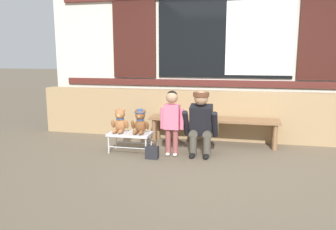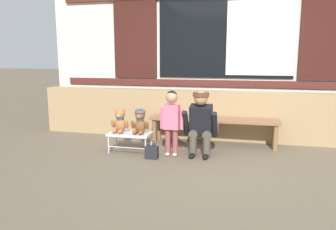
# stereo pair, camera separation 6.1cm
# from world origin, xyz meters

# --- Properties ---
(ground_plane) EXTENTS (60.00, 60.00, 0.00)m
(ground_plane) POSITION_xyz_m (0.00, 0.00, 0.00)
(ground_plane) COLOR brown
(brick_low_wall) EXTENTS (6.60, 0.25, 0.85)m
(brick_low_wall) POSITION_xyz_m (0.00, 1.43, 0.42)
(brick_low_wall) COLOR tan
(brick_low_wall) RESTS_ON ground
(shop_facade) EXTENTS (6.73, 0.26, 3.21)m
(shop_facade) POSITION_xyz_m (0.00, 1.94, 1.62)
(shop_facade) COLOR silver
(shop_facade) RESTS_ON ground
(wooden_bench_long) EXTENTS (2.10, 0.40, 0.44)m
(wooden_bench_long) POSITION_xyz_m (-0.09, 1.06, 0.37)
(wooden_bench_long) COLOR #8E6642
(wooden_bench_long) RESTS_ON ground
(small_display_bench) EXTENTS (0.64, 0.36, 0.30)m
(small_display_bench) POSITION_xyz_m (-1.27, 0.33, 0.27)
(small_display_bench) COLOR silver
(small_display_bench) RESTS_ON ground
(teddy_bear_plain) EXTENTS (0.28, 0.26, 0.36)m
(teddy_bear_plain) POSITION_xyz_m (-1.43, 0.33, 0.46)
(teddy_bear_plain) COLOR #A86B3D
(teddy_bear_plain) RESTS_ON small_display_bench
(teddy_bear_with_hat) EXTENTS (0.28, 0.27, 0.36)m
(teddy_bear_with_hat) POSITION_xyz_m (-1.11, 0.33, 0.47)
(teddy_bear_with_hat) COLOR brown
(teddy_bear_with_hat) RESTS_ON small_display_bench
(child_standing) EXTENTS (0.35, 0.18, 0.96)m
(child_standing) POSITION_xyz_m (-0.61, 0.29, 0.59)
(child_standing) COLOR #994C4C
(child_standing) RESTS_ON ground
(adult_crouching) EXTENTS (0.50, 0.49, 0.95)m
(adult_crouching) POSITION_xyz_m (-0.20, 0.42, 0.48)
(adult_crouching) COLOR #4C473D
(adult_crouching) RESTS_ON ground
(handbag_on_ground) EXTENTS (0.18, 0.11, 0.27)m
(handbag_on_ground) POSITION_xyz_m (-0.86, 0.08, 0.10)
(handbag_on_ground) COLOR #232328
(handbag_on_ground) RESTS_ON ground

